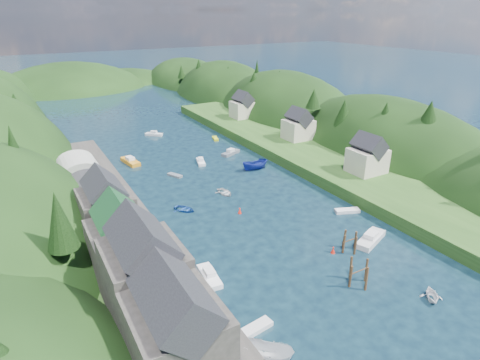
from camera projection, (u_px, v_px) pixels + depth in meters
ground at (194, 164)px, 95.16m from camera, size 600.00×600.00×0.00m
hillside_right at (285, 139)px, 138.60m from camera, size 36.00×245.56×48.00m
far_hills at (96, 107)px, 198.99m from camera, size 103.00×68.00×44.00m
hill_trees at (173, 106)px, 102.80m from camera, size 90.70×149.05×12.60m
quay_left at (127, 248)px, 59.84m from camera, size 12.00×110.00×2.00m
terrace_left_grass at (78, 260)px, 56.54m from camera, size 12.00×110.00×2.50m
quayside_buildings at (136, 264)px, 45.67m from camera, size 8.00×35.84×12.90m
boat_sheds at (85, 181)px, 72.43m from camera, size 7.00×21.00×7.50m
terrace_right at (304, 154)px, 98.13m from camera, size 16.00×120.00×2.40m
right_bank_cottages at (294, 126)px, 104.34m from camera, size 9.00×59.24×8.41m
piling_cluster_near at (358, 275)px, 53.06m from camera, size 3.40×3.15×3.94m
piling_cluster_far at (349, 243)px, 60.55m from camera, size 2.83×2.68×3.58m
channel_buoy_near at (333, 250)px, 60.17m from camera, size 0.70×0.70×1.10m
channel_buoy_far at (240, 211)px, 71.95m from camera, size 0.70×0.70×1.10m
moored_boats at (244, 205)px, 73.49m from camera, size 36.33×91.37×2.44m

